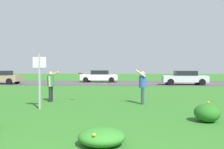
{
  "coord_description": "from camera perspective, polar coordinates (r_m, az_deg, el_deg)",
  "views": [
    {
      "loc": [
        0.66,
        -2.82,
        1.71
      ],
      "look_at": [
        -0.01,
        7.72,
        1.44
      ],
      "focal_mm": 38.58,
      "sensor_mm": 36.0,
      "label": 1
    }
  ],
  "objects": [
    {
      "name": "car_tan_rightmost",
      "position": [
        28.88,
        -25.09,
        -0.58
      ],
      "size": [
        4.5,
        2.0,
        1.45
      ],
      "color": "#937F60",
      "rests_on": "ground"
    },
    {
      "name": "car_white_center_right",
      "position": [
        29.61,
        -2.97,
        -0.39
      ],
      "size": [
        4.5,
        2.0,
        1.45
      ],
      "color": "silver",
      "rests_on": "ground"
    },
    {
      "name": "person_catcher_blue_shirt",
      "position": [
        11.54,
        7.25,
        -2.37
      ],
      "size": [
        0.53,
        0.51,
        1.66
      ],
      "color": "#2D4C9E",
      "rests_on": "ground"
    },
    {
      "name": "car_silver_center_left",
      "position": [
        26.0,
        16.81,
        -0.72
      ],
      "size": [
        4.5,
        2.0,
        1.45
      ],
      "color": "#B7BABF",
      "rests_on": "ground"
    },
    {
      "name": "highway_center_stripe",
      "position": [
        27.41,
        2.27,
        -2.07
      ],
      "size": [
        120.0,
        0.16,
        0.0
      ],
      "primitive_type": "cube",
      "color": "yellow",
      "rests_on": "ground"
    },
    {
      "name": "frisbee_red",
      "position": [
        12.12,
        -7.48,
        0.28
      ],
      "size": [
        0.27,
        0.27,
        0.06
      ],
      "color": "red"
    },
    {
      "name": "ground_plane",
      "position": [
        15.2,
        1.14,
        -4.98
      ],
      "size": [
        120.0,
        120.0,
        0.0
      ],
      "primitive_type": "plane",
      "color": "#2D6B23"
    },
    {
      "name": "highway_strip",
      "position": [
        27.41,
        2.27,
        -2.08
      ],
      "size": [
        120.0,
        9.1,
        0.01
      ],
      "primitive_type": "cube",
      "color": "#424244",
      "rests_on": "ground"
    },
    {
      "name": "daylily_clump_mid_center",
      "position": [
        5.49,
        -2.47,
        -14.54
      ],
      "size": [
        1.06,
        0.97,
        0.39
      ],
      "color": "#2D7526",
      "rests_on": "ground"
    },
    {
      "name": "daylily_clump_mid_right",
      "position": [
        8.33,
        21.59,
        -8.47
      ],
      "size": [
        0.81,
        0.85,
        0.64
      ],
      "color": "#23661E",
      "rests_on": "ground"
    },
    {
      "name": "sign_post_near_path",
      "position": [
        10.44,
        -16.76,
        -0.25
      ],
      "size": [
        0.56,
        0.1,
        2.31
      ],
      "color": "#93969B",
      "rests_on": "ground"
    },
    {
      "name": "person_thrower_green_shirt",
      "position": [
        12.69,
        -14.3,
        -2.1
      ],
      "size": [
        0.55,
        0.51,
        1.57
      ],
      "color": "#287038",
      "rests_on": "ground"
    }
  ]
}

